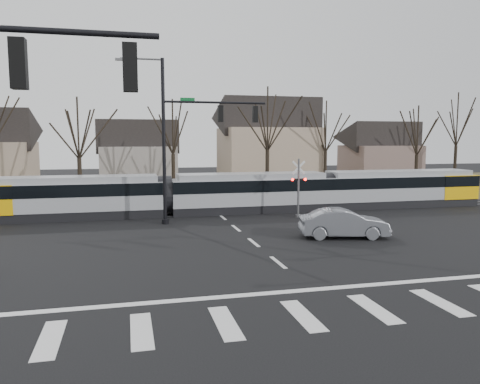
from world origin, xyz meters
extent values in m
plane|color=black|center=(0.00, 0.00, 0.00)|extent=(140.00, 140.00, 0.00)
cube|color=#38331E|center=(0.00, 32.00, 0.01)|extent=(140.00, 28.00, 0.01)
cube|color=silver|center=(-8.40, -4.00, 0.01)|extent=(0.60, 2.60, 0.01)
cube|color=silver|center=(-6.00, -4.00, 0.01)|extent=(0.60, 2.60, 0.01)
cube|color=silver|center=(-3.60, -4.00, 0.01)|extent=(0.60, 2.60, 0.01)
cube|color=silver|center=(-1.20, -4.00, 0.01)|extent=(0.60, 2.60, 0.01)
cube|color=silver|center=(1.20, -4.00, 0.01)|extent=(0.60, 2.60, 0.01)
cube|color=silver|center=(3.60, -4.00, 0.01)|extent=(0.60, 2.60, 0.01)
cube|color=silver|center=(0.00, -1.80, 0.01)|extent=(28.00, 0.35, 0.01)
cube|color=silver|center=(0.00, 2.00, 0.01)|extent=(0.18, 2.00, 0.01)
cube|color=silver|center=(0.00, 6.00, 0.01)|extent=(0.18, 2.00, 0.01)
cube|color=silver|center=(0.00, 10.00, 0.01)|extent=(0.18, 2.00, 0.01)
cube|color=silver|center=(0.00, 14.00, 0.01)|extent=(0.18, 2.00, 0.01)
cube|color=silver|center=(0.00, 18.00, 0.01)|extent=(0.18, 2.00, 0.01)
cube|color=silver|center=(0.00, 22.00, 0.01)|extent=(0.18, 2.00, 0.01)
cube|color=silver|center=(0.00, 26.00, 0.01)|extent=(0.18, 2.00, 0.01)
cube|color=silver|center=(0.00, 30.00, 0.01)|extent=(0.18, 2.00, 0.01)
cube|color=#59595E|center=(0.00, 15.10, 0.03)|extent=(90.00, 0.12, 0.06)
cube|color=#59595E|center=(0.00, 16.50, 0.03)|extent=(90.00, 0.12, 0.06)
cube|color=gray|center=(-10.07, 16.00, 1.42)|extent=(12.61, 2.72, 2.83)
cube|color=black|center=(-10.07, 16.00, 1.99)|extent=(12.63, 2.76, 0.82)
cube|color=gray|center=(2.54, 16.00, 1.42)|extent=(11.64, 2.72, 2.83)
cube|color=black|center=(2.54, 16.00, 1.99)|extent=(11.66, 2.76, 0.82)
cube|color=gray|center=(14.67, 16.00, 1.42)|extent=(12.61, 2.72, 2.83)
cube|color=black|center=(14.67, 16.00, 1.99)|extent=(12.63, 2.76, 0.82)
cube|color=#F3B307|center=(19.42, 16.00, 1.50)|extent=(3.10, 2.77, 1.89)
imported|color=slate|center=(5.06, 6.06, 0.78)|extent=(3.71, 5.47, 1.57)
cylinder|color=black|center=(-8.75, -6.00, 7.60)|extent=(6.50, 0.14, 0.14)
cube|color=black|center=(-8.43, -6.00, 6.90)|extent=(0.32, 0.32, 1.05)
sphere|color=#FF0C07|center=(-8.43, -6.00, 7.23)|extent=(0.22, 0.22, 0.22)
cube|color=black|center=(-6.15, -6.00, 6.90)|extent=(0.32, 0.32, 1.05)
sphere|color=#FF0C07|center=(-6.15, -6.00, 7.23)|extent=(0.22, 0.22, 0.22)
cylinder|color=black|center=(-4.00, 12.50, 5.10)|extent=(0.22, 0.22, 10.20)
cylinder|color=black|center=(-4.00, 12.50, 0.15)|extent=(0.44, 0.44, 0.30)
cylinder|color=black|center=(-0.75, 12.50, 7.60)|extent=(6.50, 0.14, 0.14)
cube|color=#0C5926|center=(-2.50, 12.50, 7.75)|extent=(0.90, 0.03, 0.22)
cube|color=black|center=(-0.42, 12.50, 6.90)|extent=(0.32, 0.32, 1.05)
sphere|color=#FF0C07|center=(-0.42, 12.50, 7.23)|extent=(0.22, 0.22, 0.22)
cube|color=black|center=(1.85, 12.50, 6.90)|extent=(0.32, 0.32, 1.05)
sphere|color=#FF0C07|center=(1.85, 12.50, 7.23)|extent=(0.22, 0.22, 0.22)
cube|color=#59595B|center=(-6.50, 12.50, 10.02)|extent=(0.55, 0.22, 0.14)
cylinder|color=#59595B|center=(5.00, 12.80, 2.00)|extent=(0.14, 0.14, 4.00)
cylinder|color=#59595B|center=(5.00, 12.80, 0.10)|extent=(0.36, 0.36, 0.20)
cube|color=silver|center=(5.00, 12.80, 3.40)|extent=(0.95, 0.04, 0.95)
cube|color=silver|center=(5.00, 12.80, 3.40)|extent=(0.95, 0.04, 0.95)
cube|color=black|center=(5.00, 12.80, 2.60)|extent=(1.00, 0.10, 0.12)
sphere|color=#FF0C07|center=(4.55, 12.72, 2.60)|extent=(0.18, 0.18, 0.18)
sphere|color=#FF0C07|center=(5.45, 12.72, 2.60)|extent=(0.18, 0.18, 0.18)
cube|color=gray|center=(-5.00, 36.00, 2.25)|extent=(8.00, 7.00, 4.50)
cube|color=gray|center=(9.00, 33.00, 3.25)|extent=(10.00, 8.00, 6.50)
cube|color=#6A544E|center=(24.00, 35.00, 2.25)|extent=(8.00, 7.00, 4.50)
camera|label=1|loc=(-6.28, -16.83, 5.34)|focal=35.00mm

